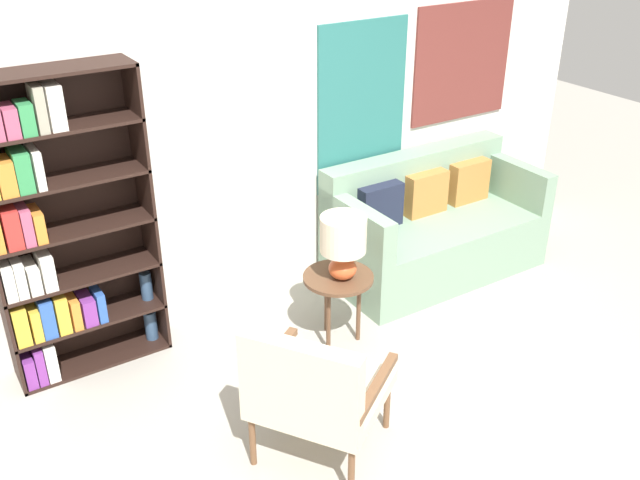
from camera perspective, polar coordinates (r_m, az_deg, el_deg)
ground_plane at (r=4.11m, az=7.31°, el=-17.17°), size 14.00×14.00×0.00m
wall_back at (r=4.91m, az=-6.48°, el=9.21°), size 6.40×0.08×2.70m
bookshelf at (r=4.51m, az=-20.69°, el=0.21°), size 0.96×0.30×1.93m
armchair at (r=3.78m, az=-0.57°, el=-11.81°), size 0.89×0.90×0.86m
couch at (r=5.71m, az=8.90°, el=0.94°), size 1.69×0.81×0.92m
side_table at (r=4.72m, az=1.46°, el=-3.53°), size 0.47×0.47×0.51m
table_lamp at (r=4.53m, az=1.86°, el=-0.05°), size 0.30×0.30×0.44m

